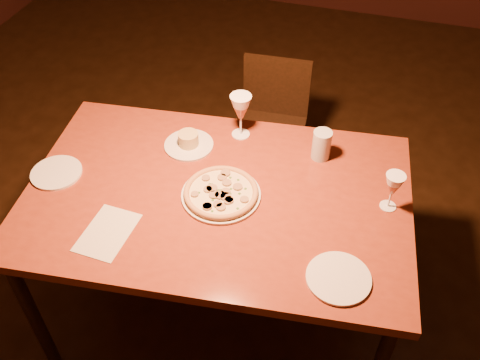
# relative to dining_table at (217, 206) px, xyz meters

# --- Properties ---
(floor) EXTENTS (7.00, 7.00, 0.00)m
(floor) POSITION_rel_dining_table_xyz_m (0.23, -0.17, -0.73)
(floor) COLOR #301D10
(floor) RESTS_ON ground
(dining_table) EXTENTS (1.60, 1.12, 0.80)m
(dining_table) POSITION_rel_dining_table_xyz_m (0.00, 0.00, 0.00)
(dining_table) COLOR maroon
(dining_table) RESTS_ON floor
(chair_far) EXTENTS (0.40, 0.40, 0.78)m
(chair_far) POSITION_rel_dining_table_xyz_m (-0.01, 0.97, -0.30)
(chair_far) COLOR black
(chair_far) RESTS_ON floor
(pizza_plate) EXTENTS (0.31, 0.31, 0.03)m
(pizza_plate) POSITION_rel_dining_table_xyz_m (0.02, -0.01, 0.09)
(pizza_plate) COLOR silver
(pizza_plate) RESTS_ON dining_table
(ramekin_saucer) EXTENTS (0.21, 0.21, 0.07)m
(ramekin_saucer) POSITION_rel_dining_table_xyz_m (-0.21, 0.24, 0.09)
(ramekin_saucer) COLOR silver
(ramekin_saucer) RESTS_ON dining_table
(wine_glass_far) EXTENTS (0.09, 0.09, 0.20)m
(wine_glass_far) POSITION_rel_dining_table_xyz_m (-0.01, 0.37, 0.17)
(wine_glass_far) COLOR #AC6347
(wine_glass_far) RESTS_ON dining_table
(wine_glass_right) EXTENTS (0.07, 0.07, 0.16)m
(wine_glass_right) POSITION_rel_dining_table_xyz_m (0.65, 0.12, 0.15)
(wine_glass_right) COLOR #AC6347
(wine_glass_right) RESTS_ON dining_table
(water_tumbler) EXTENTS (0.08, 0.08, 0.13)m
(water_tumbler) POSITION_rel_dining_table_xyz_m (0.35, 0.33, 0.14)
(water_tumbler) COLOR #ACB6BC
(water_tumbler) RESTS_ON dining_table
(side_plate_left) EXTENTS (0.21, 0.21, 0.01)m
(side_plate_left) POSITION_rel_dining_table_xyz_m (-0.66, -0.08, 0.08)
(side_plate_left) COLOR silver
(side_plate_left) RESTS_ON dining_table
(side_plate_near) EXTENTS (0.22, 0.22, 0.01)m
(side_plate_near) POSITION_rel_dining_table_xyz_m (0.52, -0.27, 0.08)
(side_plate_near) COLOR silver
(side_plate_near) RESTS_ON dining_table
(menu_card) EXTENTS (0.18, 0.25, 0.00)m
(menu_card) POSITION_rel_dining_table_xyz_m (-0.32, -0.31, 0.07)
(menu_card) COLOR beige
(menu_card) RESTS_ON dining_table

